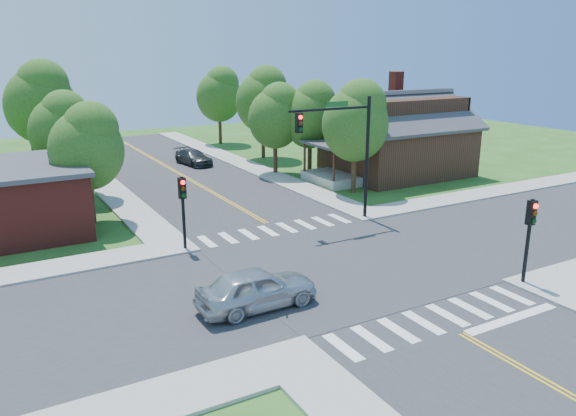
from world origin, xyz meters
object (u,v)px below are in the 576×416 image
signal_mast_ne (344,140)px  car_silver (257,289)px  car_dgrey (193,158)px  signal_pole_se (530,226)px  house_ne (397,133)px  signal_pole_nw (183,199)px

signal_mast_ne → car_silver: (-9.29, -7.63, -4.04)m
signal_mast_ne → car_dgrey: bearing=94.6°
signal_pole_se → car_silver: 11.69m
signal_mast_ne → signal_pole_se: bearing=-81.4°
signal_pole_se → house_ne: bearing=64.4°
house_ne → car_silver: house_ne is taller
signal_pole_nw → car_silver: (0.22, -7.62, -1.85)m
house_ne → car_silver: size_ratio=2.73×
house_ne → car_silver: 26.28m
signal_pole_nw → car_silver: size_ratio=0.79×
signal_pole_nw → car_dgrey: 21.76m
car_silver → car_dgrey: size_ratio=1.03×
signal_pole_nw → car_dgrey: bearing=68.6°
signal_mast_ne → car_dgrey: 20.66m
signal_pole_se → signal_pole_nw: size_ratio=1.00×
signal_mast_ne → car_silver: bearing=-140.6°
signal_pole_se → signal_pole_nw: 15.84m
house_ne → signal_pole_nw: bearing=-157.3°
house_ne → car_dgrey: bearing=138.0°
signal_pole_nw → signal_pole_se: bearing=-45.0°
signal_mast_ne → signal_pole_se: signal_mast_ne is taller
signal_pole_nw → car_silver: signal_pole_nw is taller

